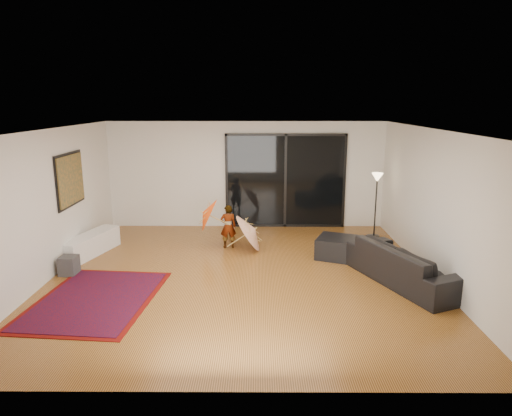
{
  "coord_description": "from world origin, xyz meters",
  "views": [
    {
      "loc": [
        0.31,
        -8.01,
        3.19
      ],
      "look_at": [
        0.26,
        0.87,
        1.1
      ],
      "focal_mm": 32.0,
      "sensor_mm": 36.0,
      "label": 1
    }
  ],
  "objects_px": {
    "media_console": "(90,245)",
    "child": "(228,226)",
    "sofa": "(406,264)",
    "ottoman": "(336,247)"
  },
  "relations": [
    {
      "from": "sofa",
      "to": "ottoman",
      "type": "distance_m",
      "value": 1.7
    },
    {
      "from": "media_console",
      "to": "ottoman",
      "type": "relative_size",
      "value": 2.13
    },
    {
      "from": "child",
      "to": "ottoman",
      "type": "bearing_deg",
      "value": 155.89
    },
    {
      "from": "sofa",
      "to": "media_console",
      "type": "bearing_deg",
      "value": 53.44
    },
    {
      "from": "media_console",
      "to": "ottoman",
      "type": "xyz_separation_m",
      "value": [
        5.19,
        -0.14,
        -0.01
      ]
    },
    {
      "from": "child",
      "to": "sofa",
      "type": "bearing_deg",
      "value": 140.28
    },
    {
      "from": "sofa",
      "to": "child",
      "type": "relative_size",
      "value": 2.46
    },
    {
      "from": "sofa",
      "to": "child",
      "type": "bearing_deg",
      "value": 35.86
    },
    {
      "from": "ottoman",
      "to": "child",
      "type": "relative_size",
      "value": 0.78
    },
    {
      "from": "media_console",
      "to": "child",
      "type": "bearing_deg",
      "value": 25.82
    }
  ]
}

